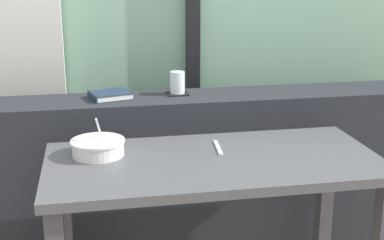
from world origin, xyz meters
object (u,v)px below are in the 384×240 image
object	(u,v)px
fork_utensil	(218,148)
closed_book	(110,95)
juice_glass	(178,83)
breakfast_table	(214,185)
coaster_square	(178,94)
soup_bowl	(98,148)

from	to	relation	value
fork_utensil	closed_book	bearing A→B (deg)	137.44
juice_glass	fork_utensil	xyz separation A→B (m)	(0.08, -0.46, -0.16)
breakfast_table	fork_utensil	xyz separation A→B (m)	(0.04, 0.11, 0.11)
coaster_square	closed_book	distance (m)	0.32
breakfast_table	soup_bowl	world-z (taller)	soup_bowl
breakfast_table	closed_book	bearing A→B (deg)	123.06
closed_book	fork_utensil	world-z (taller)	closed_book
soup_bowl	fork_utensil	bearing A→B (deg)	-0.84
closed_book	breakfast_table	bearing A→B (deg)	-56.94
juice_glass	soup_bowl	bearing A→B (deg)	-130.06
closed_book	soup_bowl	world-z (taller)	soup_bowl
coaster_square	soup_bowl	size ratio (longest dim) A/B	0.49
breakfast_table	soup_bowl	xyz separation A→B (m)	(-0.43, 0.11, 0.14)
coaster_square	juice_glass	distance (m)	0.05
closed_book	fork_utensil	bearing A→B (deg)	-47.89
breakfast_table	coaster_square	size ratio (longest dim) A/B	12.57
juice_glass	closed_book	size ratio (longest dim) A/B	0.49
coaster_square	closed_book	bearing A→B (deg)	-175.86
juice_glass	closed_book	xyz separation A→B (m)	(-0.32, -0.02, -0.04)
coaster_square	fork_utensil	xyz separation A→B (m)	(0.08, -0.46, -0.11)
closed_book	soup_bowl	bearing A→B (deg)	-98.93
breakfast_table	fork_utensil	distance (m)	0.16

